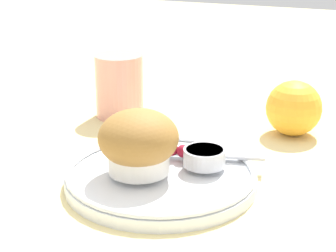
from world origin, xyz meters
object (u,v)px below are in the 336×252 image
object	(u,v)px
muffin	(138,142)
juice_glass	(119,86)
orange_fruit	(294,108)
butter_knife	(190,153)

from	to	relation	value
muffin	juice_glass	bearing A→B (deg)	122.13
orange_fruit	juice_glass	xyz separation A→B (m)	(-0.27, -0.02, 0.01)
muffin	juice_glass	size ratio (longest dim) A/B	0.93
muffin	butter_knife	distance (m)	0.09
orange_fruit	juice_glass	world-z (taller)	juice_glass
muffin	juice_glass	world-z (taller)	juice_glass
orange_fruit	juice_glass	bearing A→B (deg)	-175.18
muffin	butter_knife	bearing A→B (deg)	61.54
butter_knife	orange_fruit	xyz separation A→B (m)	(0.09, 0.17, 0.02)
orange_fruit	juice_glass	distance (m)	0.27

